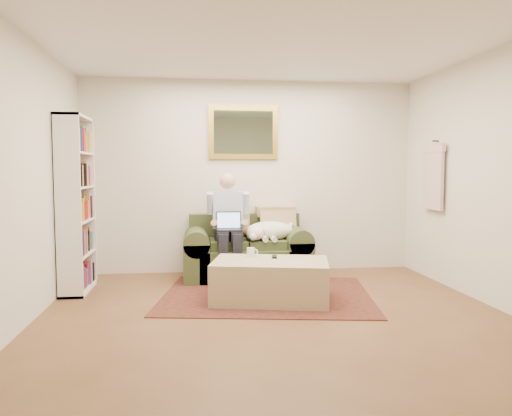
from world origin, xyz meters
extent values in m
cube|color=brown|center=(0.00, 0.00, 0.00)|extent=(4.50, 5.00, 0.01)
cube|color=white|center=(0.00, 0.00, 2.60)|extent=(4.50, 5.00, 0.01)
cube|color=silver|center=(0.00, 2.50, 1.30)|extent=(4.50, 0.01, 2.60)
cube|color=silver|center=(-2.25, 0.00, 1.30)|extent=(0.01, 5.00, 2.60)
cube|color=black|center=(0.03, 1.11, 0.01)|extent=(2.54, 2.16, 0.01)
cube|color=#414C28|center=(-0.09, 2.02, 0.20)|extent=(1.22, 0.78, 0.40)
cube|color=#414C28|center=(-0.09, 2.36, 0.60)|extent=(1.48, 0.17, 0.41)
cube|color=#414C28|center=(-0.74, 2.02, 0.25)|extent=(0.32, 0.78, 0.81)
cube|color=#414C28|center=(0.55, 2.02, 0.25)|extent=(0.32, 0.78, 0.81)
cube|color=#414C28|center=(-0.33, 1.98, 0.45)|extent=(0.46, 0.53, 0.11)
cube|color=#414C28|center=(0.15, 1.98, 0.45)|extent=(0.46, 0.53, 0.11)
cube|color=black|center=(-0.33, 1.80, 0.66)|extent=(0.31, 0.22, 0.02)
cube|color=black|center=(-0.33, 1.91, 0.77)|extent=(0.31, 0.06, 0.22)
cube|color=#99BFF2|center=(-0.33, 1.90, 0.77)|extent=(0.28, 0.04, 0.19)
cube|color=tan|center=(0.04, 0.87, 0.22)|extent=(1.34, 1.01, 0.44)
cylinder|color=white|center=(-0.15, 1.11, 0.49)|extent=(0.08, 0.08, 0.10)
cube|color=black|center=(0.10, 1.03, 0.45)|extent=(0.07, 0.16, 0.02)
cube|color=gold|center=(-0.09, 2.48, 1.90)|extent=(0.94, 0.04, 0.72)
cube|color=gray|center=(-0.09, 2.46, 1.90)|extent=(0.80, 0.01, 0.58)
camera|label=1|loc=(-0.76, -4.29, 1.39)|focal=35.00mm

